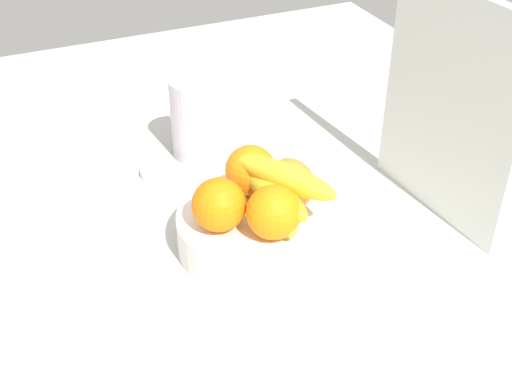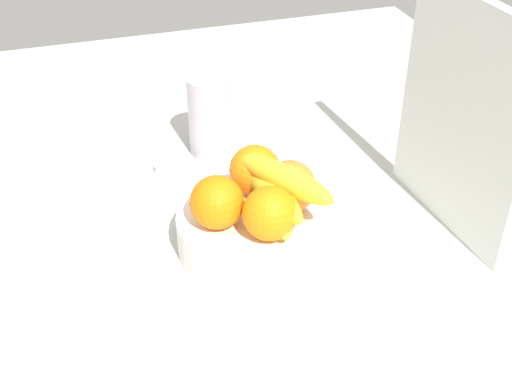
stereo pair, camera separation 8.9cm
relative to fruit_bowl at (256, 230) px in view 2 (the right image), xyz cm
name	(u,v)px [view 2 (the right image)]	position (x,y,z in cm)	size (l,w,h in cm)	color
ground_plane	(251,257)	(0.66, -1.06, -4.49)	(180.00, 140.00, 3.00)	#B5B7B0
fruit_bowl	(256,230)	(0.00, 0.00, 0.00)	(23.70, 23.70, 5.99)	white
orange_front_left	(216,201)	(0.40, -6.02, 6.90)	(7.81, 7.81, 7.81)	orange
orange_front_right	(270,213)	(5.40, 0.30, 6.90)	(7.81, 7.81, 7.81)	orange
orange_center	(290,187)	(0.05, 5.17, 6.90)	(7.81, 7.81, 7.81)	orange
orange_back_left	(255,170)	(-5.69, 1.62, 6.90)	(7.81, 7.81, 7.81)	orange
banana_bunch	(276,191)	(0.79, 2.77, 7.19)	(18.02, 12.05, 8.40)	yellow
cutting_board	(462,119)	(2.20, 30.96, 15.01)	(28.00, 1.80, 36.00)	white
thermos_tumbler	(210,116)	(-29.04, 0.43, 4.46)	(7.87, 7.87, 14.91)	#BEB5C3
jar_lid	(175,166)	(-24.77, -7.41, -2.33)	(7.13, 7.13, 1.32)	white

